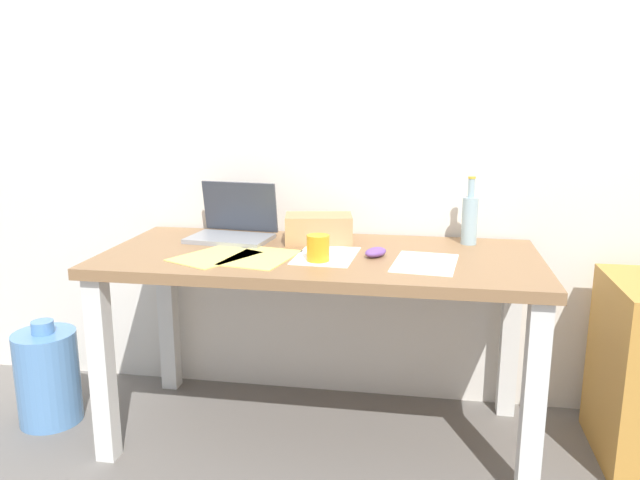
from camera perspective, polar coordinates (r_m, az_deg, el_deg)
ground_plane at (r=2.59m, az=0.00°, el=-17.24°), size 8.00×8.00×0.00m
back_wall at (r=2.65m, az=1.53°, el=12.92°), size 5.20×0.08×2.60m
desk at (r=2.33m, az=0.00°, el=-3.71°), size 1.60×0.71×0.74m
laptop_left at (r=2.55m, az=-7.93°, el=1.19°), size 0.35×0.27×0.22m
beer_bottle at (r=2.50m, az=13.53°, el=1.94°), size 0.06×0.06×0.27m
computer_mouse at (r=2.26m, az=5.11°, el=-1.12°), size 0.10×0.12×0.03m
cardboard_box at (r=2.46m, az=-0.13°, el=1.04°), size 0.28×0.20×0.11m
coffee_mug at (r=2.18m, az=-0.18°, el=-0.77°), size 0.08×0.08×0.09m
paper_sheet_front_right at (r=2.20m, az=9.58°, el=-2.09°), size 0.24×0.32×0.00m
paper_yellow_folder at (r=2.25m, az=-5.45°, el=-1.61°), size 0.26×0.33×0.00m
paper_sheet_front_left at (r=2.29m, az=-9.60°, el=-1.48°), size 0.32×0.36×0.00m
paper_sheet_center at (r=2.26m, az=0.56°, el=-1.44°), size 0.23×0.31×0.00m
water_cooler_jug at (r=2.81m, az=-23.63°, el=-11.36°), size 0.25×0.25×0.43m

